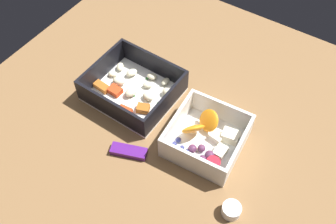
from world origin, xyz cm
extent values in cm
cube|color=brown|center=(0.00, 0.00, 1.00)|extent=(80.00, 80.00, 2.00)
cube|color=white|center=(8.61, -0.77, 2.30)|extent=(18.13, 16.07, 0.60)
cube|color=black|center=(0.01, -0.58, 5.22)|extent=(0.93, 15.71, 5.25)
cube|color=black|center=(17.21, -0.95, 5.22)|extent=(0.93, 15.71, 5.25)
cube|color=black|center=(8.77, 6.78, 5.22)|extent=(16.61, 0.95, 5.25)
cube|color=black|center=(8.45, -8.31, 5.22)|extent=(16.61, 0.95, 5.25)
ellipsoid|color=beige|center=(6.88, -3.72, 3.36)|extent=(2.63, 2.38, 1.08)
ellipsoid|color=beige|center=(4.21, -6.61, 3.37)|extent=(1.86, 2.40, 1.09)
ellipsoid|color=beige|center=(12.71, -1.09, 3.62)|extent=(3.35, 2.73, 1.46)
ellipsoid|color=beige|center=(8.62, -0.37, 3.65)|extent=(2.78, 3.43, 1.50)
ellipsoid|color=beige|center=(7.54, -6.25, 3.40)|extent=(2.54, 2.00, 1.14)
ellipsoid|color=beige|center=(4.90, -1.05, 3.53)|extent=(2.79, 2.07, 1.32)
ellipsoid|color=beige|center=(11.92, -4.61, 3.50)|extent=(2.81, 3.12, 1.29)
ellipsoid|color=beige|center=(15.33, -2.08, 3.32)|extent=(2.47, 2.18, 1.02)
ellipsoid|color=beige|center=(1.90, -4.26, 3.60)|extent=(2.89, 2.05, 1.42)
ellipsoid|color=beige|center=(15.26, -4.73, 3.40)|extent=(2.58, 2.78, 1.14)
cube|color=#AD5B1E|center=(15.04, 2.12, 3.23)|extent=(3.70, 2.02, 1.25)
cube|color=red|center=(11.94, 1.41, 3.24)|extent=(2.94, 2.31, 1.28)
cube|color=red|center=(6.82, 4.89, 3.25)|extent=(3.03, 2.51, 1.30)
cube|color=#AD5B1E|center=(4.09, 2.00, 3.23)|extent=(3.15, 2.79, 1.27)
cube|color=#387A33|center=(2.00, -2.27, 2.70)|extent=(0.60, 0.40, 0.20)
cube|color=#387A33|center=(8.50, -5.59, 2.70)|extent=(0.60, 0.40, 0.20)
cube|color=#387A33|center=(8.01, 0.29, 2.70)|extent=(0.60, 0.40, 0.20)
cube|color=#387A33|center=(2.47, -1.21, 2.70)|extent=(0.60, 0.40, 0.20)
cube|color=white|center=(-10.70, 1.63, 2.30)|extent=(14.59, 14.82, 0.60)
cube|color=white|center=(-17.19, 1.16, 5.17)|extent=(1.61, 13.87, 5.14)
cube|color=white|center=(-4.20, 2.11, 5.17)|extent=(1.61, 13.87, 5.14)
cube|color=white|center=(-11.18, 8.25, 5.17)|extent=(12.43, 1.50, 5.14)
cube|color=white|center=(-10.21, -4.98, 5.17)|extent=(12.43, 1.50, 5.14)
ellipsoid|color=orange|center=(-9.27, -1.67, 4.89)|extent=(5.79, 5.53, 4.39)
ellipsoid|color=orange|center=(-7.72, 1.81, 4.99)|extent=(5.60, 5.71, 4.58)
cube|color=#F4EACC|center=(-14.25, 2.55, 3.42)|extent=(2.15, 2.81, 1.64)
cube|color=#F4EACC|center=(-14.29, -1.59, 3.61)|extent=(3.74, 3.04, 2.02)
cube|color=#F4EACC|center=(-12.07, 0.45, 3.34)|extent=(2.71, 2.20, 1.48)
sphere|color=#562D4C|center=(-12.21, 5.83, 3.42)|extent=(1.64, 1.64, 1.64)
sphere|color=#562D4C|center=(-10.88, 3.75, 3.36)|extent=(1.52, 1.52, 1.52)
sphere|color=#562D4C|center=(-10.29, 6.66, 3.37)|extent=(1.54, 1.54, 1.54)
sphere|color=#562D4C|center=(-9.47, 4.82, 3.45)|extent=(1.69, 1.69, 1.69)
sphere|color=#562D4C|center=(-12.99, 4.38, 3.57)|extent=(1.94, 1.94, 1.94)
cone|color=red|center=(-14.46, 5.78, 3.66)|extent=(2.64, 2.64, 2.11)
sphere|color=navy|center=(-7.29, 6.89, 3.09)|extent=(0.98, 0.98, 0.98)
sphere|color=navy|center=(-5.92, 5.71, 3.12)|extent=(1.05, 1.05, 1.05)
sphere|color=navy|center=(-7.63, 5.55, 3.09)|extent=(0.98, 0.98, 0.98)
sphere|color=navy|center=(-6.10, 4.49, 3.17)|extent=(1.15, 1.15, 1.15)
sphere|color=navy|center=(-8.92, 6.01, 3.18)|extent=(1.16, 1.16, 1.16)
cube|color=#51197A|center=(0.70, 11.60, 2.60)|extent=(7.40, 4.67, 1.20)
cylinder|color=white|center=(-21.29, 11.51, 3.09)|extent=(3.35, 3.35, 2.17)
camera|label=1|loc=(-25.22, 37.47, 63.74)|focal=39.15mm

